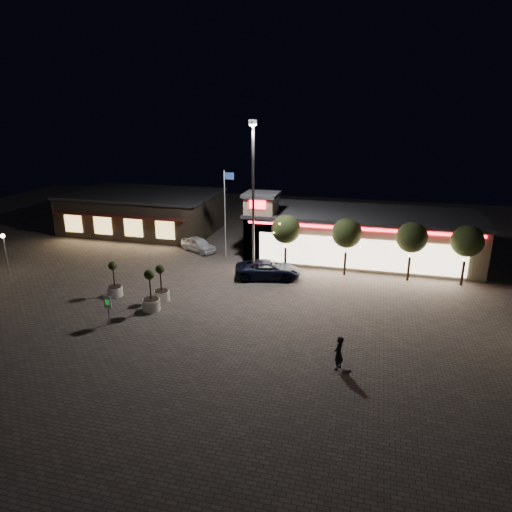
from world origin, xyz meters
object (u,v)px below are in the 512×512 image
(pedestrian, at_px, (339,353))
(planter_left, at_px, (115,285))
(valet_sign, at_px, (108,304))
(pickup_truck, at_px, (268,269))
(white_sedan, at_px, (198,244))
(planter_mid, at_px, (151,298))

(pedestrian, xyz_separation_m, planter_left, (-16.71, 5.79, -0.12))
(valet_sign, bearing_deg, pedestrian, -6.25)
(pedestrian, bearing_deg, pickup_truck, -128.67)
(white_sedan, relative_size, pedestrian, 2.14)
(pickup_truck, xyz_separation_m, planter_mid, (-6.25, -8.06, 0.17))
(pedestrian, distance_m, planter_mid, 13.65)
(pickup_truck, relative_size, planter_mid, 1.80)
(white_sedan, distance_m, planter_mid, 13.56)
(valet_sign, bearing_deg, pickup_truck, 53.62)
(pickup_truck, relative_size, white_sedan, 1.31)
(white_sedan, distance_m, valet_sign, 16.05)
(white_sedan, bearing_deg, valet_sign, -149.39)
(white_sedan, height_order, planter_left, planter_left)
(planter_left, distance_m, planter_mid, 4.05)
(planter_left, xyz_separation_m, planter_mid, (3.73, -1.57, 0.08))
(planter_mid, bearing_deg, valet_sign, -121.76)
(planter_left, height_order, valet_sign, planter_left)
(white_sedan, bearing_deg, pedestrian, -110.24)
(planter_left, bearing_deg, pickup_truck, 33.03)
(pickup_truck, xyz_separation_m, valet_sign, (-7.86, -10.67, 0.63))
(planter_mid, bearing_deg, white_sedan, 98.08)
(white_sedan, height_order, valet_sign, valet_sign)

